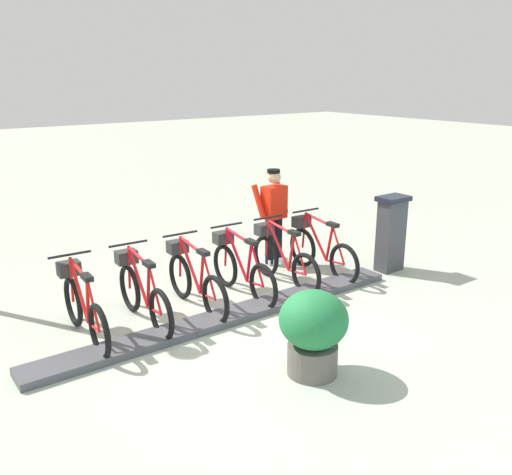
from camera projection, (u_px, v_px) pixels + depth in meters
name	position (u px, v px, depth m)	size (l,w,h in m)	color
ground_plane	(231.00, 319.00, 7.49)	(60.00, 60.00, 0.00)	#A6AE9A
dock_rail_base	(231.00, 316.00, 7.47)	(0.44, 5.56, 0.10)	#47474C
payment_kiosk	(391.00, 232.00, 9.18)	(0.36, 0.52, 1.28)	#38383D
bike_docked_0	(320.00, 249.00, 9.08)	(1.72, 0.54, 1.02)	black
bike_docked_1	(282.00, 258.00, 8.63)	(1.72, 0.54, 1.02)	black
bike_docked_2	(241.00, 268.00, 8.18)	(1.72, 0.54, 1.02)	black
bike_docked_3	(194.00, 279.00, 7.74)	(1.72, 0.54, 1.02)	black
bike_docked_4	(142.00, 292.00, 7.29)	(1.72, 0.54, 1.02)	black
bike_docked_5	(83.00, 307.00, 6.84)	(1.72, 0.54, 1.02)	black
worker_near_rack	(274.00, 213.00, 9.45)	(0.48, 0.65, 1.66)	white
planter_bush	(313.00, 329.00, 5.99)	(0.76, 0.76, 0.97)	#59544C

